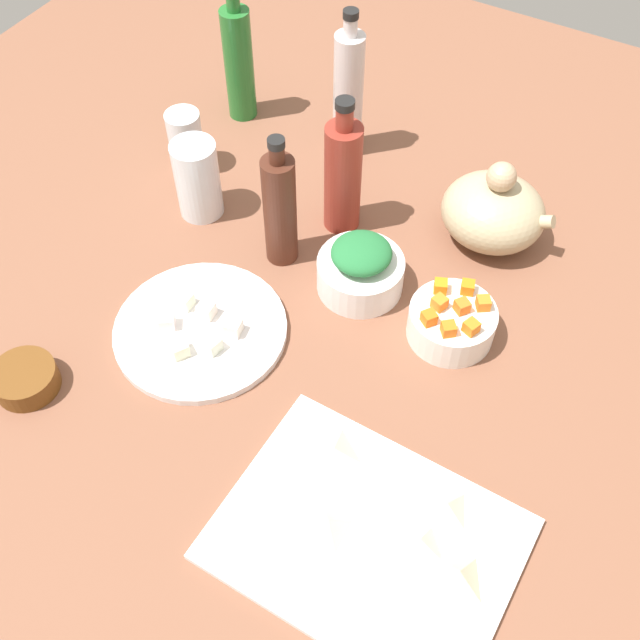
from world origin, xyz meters
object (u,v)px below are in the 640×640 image
at_px(bottle_2, 348,93).
at_px(drinking_glass_1, 186,141).
at_px(plate_tofu, 201,330).
at_px(bowl_small_side, 25,379).
at_px(teapot, 493,211).
at_px(cutting_board, 367,539).
at_px(bottle_3, 280,209).
at_px(bottle_0, 239,62).
at_px(bottle_1, 343,175).
at_px(bowl_carrots, 451,323).
at_px(drinking_glass_0, 197,179).
at_px(bowl_greens, 360,274).

height_order(bottle_2, drinking_glass_1, bottle_2).
xyz_separation_m(plate_tofu, bowl_small_side, (-0.15, -0.19, 0.01)).
height_order(teapot, bottle_2, bottle_2).
distance_m(cutting_board, bottle_2, 0.72).
height_order(teapot, bottle_3, bottle_3).
height_order(bowl_small_side, bottle_0, bottle_0).
bearing_deg(bottle_1, bowl_carrots, -26.49).
relative_size(cutting_board, drinking_glass_0, 2.60).
bearing_deg(drinking_glass_1, bowl_carrots, -11.67).
xyz_separation_m(bottle_1, bottle_2, (-0.08, 0.16, 0.02)).
bearing_deg(teapot, bowl_small_side, -127.21).
xyz_separation_m(bottle_0, bottle_3, (0.25, -0.27, -0.01)).
distance_m(cutting_board, bottle_0, 0.84).
xyz_separation_m(cutting_board, bottle_2, (-0.36, 0.61, 0.11)).
bearing_deg(teapot, bottle_2, 165.23).
height_order(bottle_2, bottle_3, bottle_2).
distance_m(bowl_small_side, bottle_3, 0.42).
bearing_deg(teapot, cutting_board, -83.04).
bearing_deg(drinking_glass_0, drinking_glass_1, 135.91).
height_order(bottle_3, drinking_glass_1, bottle_3).
height_order(bottle_1, bottle_3, bottle_1).
bearing_deg(bowl_carrots, plate_tofu, -150.68).
height_order(bottle_1, drinking_glass_1, bottle_1).
relative_size(plate_tofu, bowl_carrots, 2.01).
height_order(bottle_0, bottle_2, bottle_2).
xyz_separation_m(bowl_carrots, bottle_1, (-0.24, 0.12, 0.07)).
height_order(bowl_greens, bowl_small_side, bowl_greens).
relative_size(bowl_greens, bottle_0, 0.53).
distance_m(plate_tofu, drinking_glass_0, 0.26).
relative_size(cutting_board, bottle_2, 1.32).
distance_m(teapot, bottle_2, 0.31).
xyz_separation_m(bowl_greens, bottle_1, (-0.09, 0.10, 0.07)).
bearing_deg(bottle_0, plate_tofu, -63.68).
xyz_separation_m(cutting_board, bottle_1, (-0.28, 0.45, 0.09)).
distance_m(cutting_board, bowl_carrots, 0.33).
bearing_deg(bowl_greens, cutting_board, -60.69).
height_order(cutting_board, bowl_carrots, bowl_carrots).
xyz_separation_m(bottle_1, drinking_glass_1, (-0.29, -0.01, -0.04)).
relative_size(cutting_board, bottle_3, 1.53).
relative_size(plate_tofu, bowl_greens, 1.93).
height_order(bowl_greens, bottle_2, bottle_2).
bearing_deg(cutting_board, drinking_glass_1, 142.39).
distance_m(bottle_0, bottle_3, 0.36).
height_order(plate_tofu, bottle_2, bottle_2).
bearing_deg(bowl_small_side, cutting_board, 3.91).
height_order(drinking_glass_0, drinking_glass_1, drinking_glass_0).
height_order(bowl_small_side, drinking_glass_1, drinking_glass_1).
bearing_deg(teapot, bowl_carrots, -82.95).
height_order(bowl_small_side, drinking_glass_0, drinking_glass_0).
height_order(plate_tofu, bowl_small_side, bowl_small_side).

